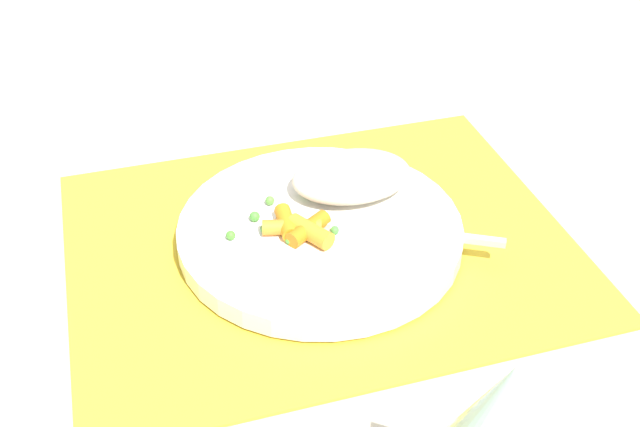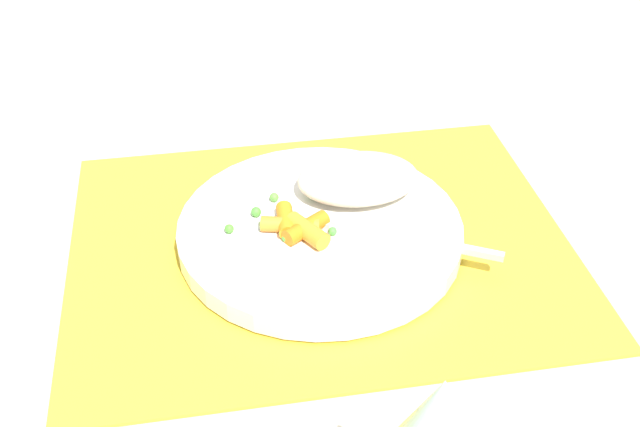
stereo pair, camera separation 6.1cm
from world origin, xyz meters
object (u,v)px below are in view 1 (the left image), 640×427
plate (320,231)px  fork (366,226)px  carrot_portion (300,227)px  rice_mound (352,176)px

plate → fork: size_ratio=1.40×
carrot_portion → fork: carrot_portion is taller
carrot_portion → rice_mound: bearing=-141.6°
plate → fork: (-0.03, 0.02, 0.01)m
plate → fork: bearing=152.0°
rice_mound → plate: bearing=43.7°
plate → rice_mound: 0.06m
plate → rice_mound: bearing=-136.3°
plate → carrot_portion: bearing=25.1°
rice_mound → fork: rice_mound is taller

